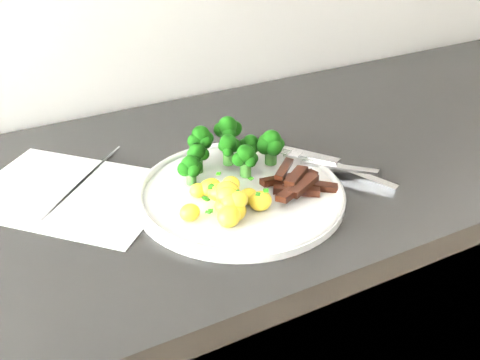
{
  "coord_description": "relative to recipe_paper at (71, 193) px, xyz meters",
  "views": [
    {
      "loc": [
        -0.27,
        0.98,
        1.34
      ],
      "look_at": [
        0.06,
        1.6,
        0.92
      ],
      "focal_mm": 42.62,
      "sensor_mm": 36.0,
      "label": 1
    }
  ],
  "objects": [
    {
      "name": "fork",
      "position": [
        0.36,
        -0.12,
        0.02
      ],
      "size": [
        0.12,
        0.16,
        0.02
      ],
      "color": "silver",
      "rests_on": "plate"
    },
    {
      "name": "beef_strips",
      "position": [
        0.29,
        -0.16,
        0.02
      ],
      "size": [
        0.11,
        0.11,
        0.03
      ],
      "color": "black",
      "rests_on": "plate"
    },
    {
      "name": "potatoes",
      "position": [
        0.18,
        -0.16,
        0.03
      ],
      "size": [
        0.13,
        0.11,
        0.04
      ],
      "color": "yellow",
      "rests_on": "plate"
    },
    {
      "name": "plate",
      "position": [
        0.22,
        -0.13,
        0.01
      ],
      "size": [
        0.3,
        0.3,
        0.02
      ],
      "color": "silver",
      "rests_on": "counter"
    },
    {
      "name": "recipe_paper",
      "position": [
        0.0,
        0.0,
        0.0
      ],
      "size": [
        0.34,
        0.34,
        0.0
      ],
      "color": "white",
      "rests_on": "counter"
    },
    {
      "name": "knife",
      "position": [
        0.39,
        -0.15,
        0.01
      ],
      "size": [
        0.12,
        0.21,
        0.02
      ],
      "color": "silver",
      "rests_on": "plate"
    },
    {
      "name": "broccoli",
      "position": [
        0.24,
        -0.05,
        0.05
      ],
      "size": [
        0.18,
        0.11,
        0.07
      ],
      "color": "#2E6521",
      "rests_on": "plate"
    }
  ]
}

